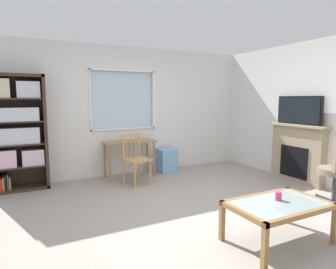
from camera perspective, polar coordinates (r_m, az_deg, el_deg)
ground at (r=4.01m, az=5.24°, el=-15.46°), size 6.16×5.98×0.02m
wall_back_with_window at (r=5.96m, az=-7.51°, el=4.35°), size 5.16×0.15×2.53m
wall_right at (r=5.60m, az=28.87°, el=3.58°), size 0.12×5.18×2.53m
bookshelf at (r=5.39m, az=-27.65°, el=0.75°), size 0.90×0.38×1.92m
desk_under_window at (r=5.66m, az=-7.59°, el=-2.46°), size 0.99×0.43×0.71m
wooden_chair at (r=5.18m, az=-6.38°, el=-4.77°), size 0.52×0.50×0.90m
plastic_drawer_unit at (r=6.09m, az=-0.35°, el=-5.07°), size 0.35×0.40×0.48m
fireplace at (r=5.80m, az=24.08°, el=-3.35°), size 0.26×1.14×1.06m
tv at (r=5.71m, az=24.36°, el=4.36°), size 0.06×0.90×0.51m
coffee_table at (r=3.37m, az=20.84°, el=-13.30°), size 1.05×0.66×0.44m
sippy_cup at (r=3.41m, az=20.87°, el=-11.20°), size 0.07×0.07×0.09m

